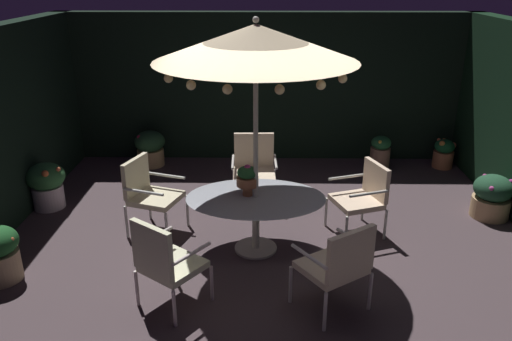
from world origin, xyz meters
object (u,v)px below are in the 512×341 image
object	(u,v)px
patio_chair_northeast	(149,190)
patio_chair_east	(165,260)
patio_umbrella	(256,43)
potted_plant_back_center	(444,153)
potted_plant_front_corner	(47,184)
patio_chair_south	(364,194)
patio_dining_table	(256,206)
centerpiece_planter	(247,178)
potted_plant_left_far	(150,147)
potted_plant_left_near	(492,196)
patio_chair_southeast	(339,263)
potted_plant_right_far	(380,153)
patio_chair_north	(254,165)

from	to	relation	value
patio_chair_northeast	patio_chair_east	xyz separation A→B (m)	(0.51, -1.65, -0.02)
patio_umbrella	patio_chair_east	distance (m)	2.43
potted_plant_back_center	potted_plant_front_corner	bearing A→B (deg)	-164.71
patio_chair_east	patio_chair_south	xyz separation A→B (m)	(2.26, 1.66, -0.02)
patio_dining_table	patio_chair_northeast	bearing A→B (deg)	161.13
centerpiece_planter	patio_chair_east	bearing A→B (deg)	-122.51
patio_dining_table	patio_chair_south	world-z (taller)	patio_chair_south
patio_chair_south	potted_plant_front_corner	size ratio (longest dim) A/B	1.39
patio_chair_northeast	patio_chair_east	size ratio (longest dim) A/B	0.99
potted_plant_left_far	patio_chair_south	bearing A→B (deg)	-36.08
patio_umbrella	centerpiece_planter	size ratio (longest dim) A/B	7.13
potted_plant_left_near	potted_plant_front_corner	world-z (taller)	potted_plant_front_corner
centerpiece_planter	patio_chair_northeast	size ratio (longest dim) A/B	0.39
patio_chair_southeast	potted_plant_back_center	size ratio (longest dim) A/B	1.91
patio_chair_northeast	potted_plant_right_far	distance (m)	4.15
patio_chair_south	potted_plant_back_center	size ratio (longest dim) A/B	1.83
patio_dining_table	patio_chair_east	bearing A→B (deg)	-126.76
potted_plant_left_far	potted_plant_front_corner	xyz separation A→B (m)	(-1.12, -1.72, 0.04)
centerpiece_planter	potted_plant_back_center	size ratio (longest dim) A/B	0.76
patio_umbrella	potted_plant_back_center	world-z (taller)	patio_umbrella
patio_chair_northeast	potted_plant_left_far	distance (m)	2.46
patio_umbrella	patio_chair_north	world-z (taller)	patio_umbrella
centerpiece_planter	patio_chair_northeast	xyz separation A→B (m)	(-1.29, 0.43, -0.36)
potted_plant_left_near	potted_plant_front_corner	bearing A→B (deg)	178.20
patio_dining_table	potted_plant_front_corner	xyz separation A→B (m)	(-3.02, 1.15, -0.22)
patio_chair_east	potted_plant_left_near	world-z (taller)	patio_chair_east
potted_plant_left_near	potted_plant_back_center	distance (m)	1.90
patio_chair_south	patio_dining_table	bearing A→B (deg)	-160.58
patio_dining_table	potted_plant_back_center	xyz separation A→B (m)	(3.22, 2.85, -0.33)
patio_chair_north	patio_chair_northeast	bearing A→B (deg)	-143.33
patio_chair_southeast	potted_plant_left_near	world-z (taller)	patio_chair_southeast
potted_plant_back_center	potted_plant_right_far	size ratio (longest dim) A/B	0.85
patio_dining_table	potted_plant_right_far	distance (m)	3.44
patio_chair_north	patio_chair_south	bearing A→B (deg)	-34.64
patio_chair_east	potted_plant_left_far	bearing A→B (deg)	104.04
patio_chair_east	patio_chair_northeast	bearing A→B (deg)	107.13
patio_dining_table	patio_chair_northeast	world-z (taller)	patio_chair_northeast
potted_plant_left_near	patio_umbrella	bearing A→B (deg)	-163.71
patio_chair_north	patio_chair_south	distance (m)	1.73
patio_chair_north	patio_dining_table	bearing A→B (deg)	-88.16
patio_chair_east	patio_chair_south	bearing A→B (deg)	36.37
potted_plant_left_near	patio_chair_north	bearing A→B (deg)	171.00
patio_umbrella	potted_plant_left_near	size ratio (longest dim) A/B	4.53
potted_plant_left_far	potted_plant_front_corner	bearing A→B (deg)	-123.12
potted_plant_left_far	centerpiece_planter	bearing A→B (deg)	-57.58
potted_plant_left_far	potted_plant_right_far	world-z (taller)	potted_plant_left_far
centerpiece_planter	potted_plant_left_far	xyz separation A→B (m)	(-1.79, 2.82, -0.61)
centerpiece_planter	patio_chair_south	distance (m)	1.59
potted_plant_front_corner	potted_plant_right_far	bearing A→B (deg)	17.19
patio_chair_east	potted_plant_right_far	world-z (taller)	patio_chair_east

